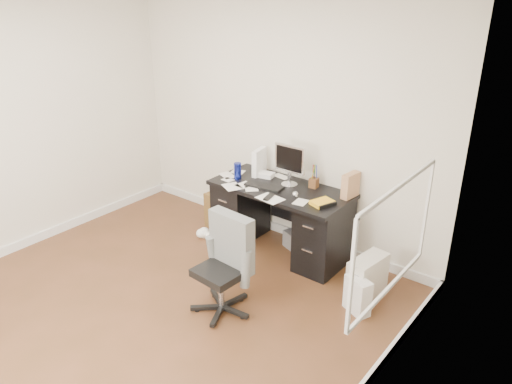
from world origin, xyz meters
TOP-DOWN VIEW (x-y plane):
  - ground at (0.00, 0.00)m, footprint 4.00×4.00m
  - room_shell at (0.03, 0.03)m, footprint 4.02×4.02m
  - desk at (0.30, 1.65)m, footprint 1.50×0.70m
  - loose_papers at (0.10, 1.60)m, footprint 1.10×0.60m
  - lcd_monitor at (0.34, 1.75)m, footprint 0.36×0.21m
  - keyboard at (0.16, 1.54)m, footprint 0.43×0.19m
  - computer_mouse at (0.56, 1.53)m, footprint 0.07×0.07m
  - travel_mug at (-0.22, 1.56)m, footprint 0.10×0.10m
  - white_binder at (-0.11, 1.81)m, footprint 0.17×0.27m
  - magazine_file at (0.99, 1.88)m, footprint 0.13×0.23m
  - pen_cup at (0.57, 1.86)m, footprint 0.11×0.11m
  - yellow_book at (0.87, 1.55)m, footprint 0.23×0.26m
  - paper_remote at (0.38, 1.35)m, footprint 0.29×0.24m
  - office_chair at (0.53, 0.43)m, footprint 0.55×0.55m
  - pc_tower at (1.46, 1.42)m, footprint 0.25×0.45m
  - shopping_bag at (1.50, 1.17)m, footprint 0.30×0.27m
  - wicker_basket at (-0.50, 1.73)m, footprint 0.49×0.49m
  - desk_printer at (0.47, 1.82)m, footprint 0.40×0.37m

SIDE VIEW (x-z plane):
  - ground at x=0.00m, z-range 0.00..0.00m
  - desk_printer at x=0.47m, z-range 0.00..0.19m
  - shopping_bag at x=1.50m, z-range 0.00..0.34m
  - pc_tower at x=1.46m, z-range 0.00..0.43m
  - wicker_basket at x=-0.50m, z-range 0.00..0.43m
  - desk at x=0.30m, z-range 0.02..0.77m
  - office_chair at x=0.53m, z-range 0.00..0.91m
  - loose_papers at x=0.10m, z-range 0.75..0.75m
  - paper_remote at x=0.38m, z-range 0.75..0.77m
  - keyboard at x=0.16m, z-range 0.75..0.77m
  - yellow_book at x=0.87m, z-range 0.75..0.79m
  - computer_mouse at x=0.56m, z-range 0.75..0.81m
  - travel_mug at x=-0.22m, z-range 0.75..0.93m
  - pen_cup at x=0.57m, z-range 0.75..1.00m
  - magazine_file at x=0.99m, z-range 0.75..1.00m
  - white_binder at x=-0.11m, z-range 0.75..1.05m
  - lcd_monitor at x=0.34m, z-range 0.75..1.21m
  - room_shell at x=0.03m, z-range 0.30..3.01m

